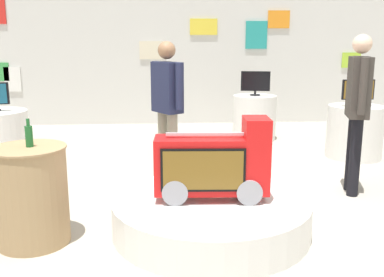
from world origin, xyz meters
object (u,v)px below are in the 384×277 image
(novelty_firetruck_tv, at_px, (214,167))
(side_table_round, at_px, (31,195))
(display_pedestal_left_rear, at_px, (355,132))
(bottle_on_side_table, at_px, (29,135))
(tv_on_left_rear, at_px, (358,92))
(tv_on_right_rear, at_px, (256,82))
(main_display_pedestal, at_px, (211,215))
(shopper_browsing_rear, at_px, (167,102))
(shopper_browsing_near_truck, at_px, (358,103))
(display_pedestal_right_rear, at_px, (254,117))

(novelty_firetruck_tv, bearing_deg, side_table_round, -176.32)
(display_pedestal_left_rear, relative_size, bottle_on_side_table, 3.40)
(tv_on_left_rear, relative_size, tv_on_right_rear, 0.95)
(main_display_pedestal, height_order, side_table_round, side_table_round)
(side_table_round, xyz_separation_m, shopper_browsing_rear, (1.15, 1.50, 0.55))
(novelty_firetruck_tv, bearing_deg, shopper_browsing_near_truck, 29.22)
(main_display_pedestal, xyz_separation_m, tv_on_left_rear, (2.35, 2.41, 0.79))
(bottle_on_side_table, relative_size, shopper_browsing_near_truck, 0.13)
(tv_on_right_rear, distance_m, shopper_browsing_near_truck, 2.83)
(tv_on_right_rear, xyz_separation_m, shopper_browsing_rear, (-1.51, -2.31, -0.01))
(tv_on_left_rear, distance_m, bottle_on_side_table, 4.58)
(display_pedestal_left_rear, height_order, display_pedestal_right_rear, same)
(display_pedestal_right_rear, relative_size, tv_on_right_rear, 1.56)
(tv_on_right_rear, height_order, bottle_on_side_table, tv_on_right_rear)
(main_display_pedestal, distance_m, display_pedestal_right_rear, 3.89)
(display_pedestal_left_rear, distance_m, bottle_on_side_table, 4.61)
(main_display_pedestal, height_order, display_pedestal_right_rear, display_pedestal_right_rear)
(shopper_browsing_near_truck, distance_m, shopper_browsing_rear, 2.08)
(tv_on_right_rear, bearing_deg, display_pedestal_right_rear, 100.69)
(novelty_firetruck_tv, relative_size, side_table_round, 1.20)
(tv_on_left_rear, xyz_separation_m, display_pedestal_right_rear, (-1.19, 1.30, -0.57))
(display_pedestal_left_rear, bearing_deg, novelty_firetruck_tv, -133.97)
(tv_on_right_rear, bearing_deg, tv_on_left_rear, -47.55)
(shopper_browsing_rear, bearing_deg, bottle_on_side_table, -127.12)
(tv_on_right_rear, relative_size, shopper_browsing_near_truck, 0.28)
(tv_on_left_rear, relative_size, bottle_on_side_table, 2.01)
(novelty_firetruck_tv, relative_size, display_pedestal_left_rear, 1.26)
(tv_on_left_rear, bearing_deg, main_display_pedestal, -134.33)
(main_display_pedestal, relative_size, display_pedestal_left_rear, 2.21)
(display_pedestal_right_rear, bearing_deg, shopper_browsing_near_truck, -79.61)
(novelty_firetruck_tv, height_order, side_table_round, novelty_firetruck_tv)
(side_table_round, bearing_deg, novelty_firetruck_tv, 3.68)
(display_pedestal_right_rear, xyz_separation_m, bottle_on_side_table, (-2.64, -3.81, 0.54))
(main_display_pedestal, bearing_deg, shopper_browsing_rear, 104.23)
(display_pedestal_right_rear, bearing_deg, main_display_pedestal, -107.37)
(main_display_pedestal, bearing_deg, shopper_browsing_near_truck, 28.76)
(display_pedestal_right_rear, bearing_deg, tv_on_left_rear, -47.63)
(shopper_browsing_near_truck, bearing_deg, novelty_firetruck_tv, -150.78)
(tv_on_left_rear, bearing_deg, side_table_round, -146.90)
(tv_on_left_rear, relative_size, shopper_browsing_rear, 0.28)
(novelty_firetruck_tv, distance_m, shopper_browsing_rear, 1.50)
(display_pedestal_right_rear, relative_size, shopper_browsing_rear, 0.46)
(main_display_pedestal, relative_size, side_table_round, 2.10)
(novelty_firetruck_tv, distance_m, display_pedestal_right_rear, 3.90)
(side_table_round, bearing_deg, display_pedestal_left_rear, 33.14)
(tv_on_right_rear, relative_size, side_table_round, 0.59)
(side_table_round, distance_m, shopper_browsing_rear, 1.97)
(bottle_on_side_table, bearing_deg, tv_on_left_rear, 33.15)
(tv_on_left_rear, bearing_deg, bottle_on_side_table, -146.85)
(bottle_on_side_table, bearing_deg, display_pedestal_left_rear, 33.19)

